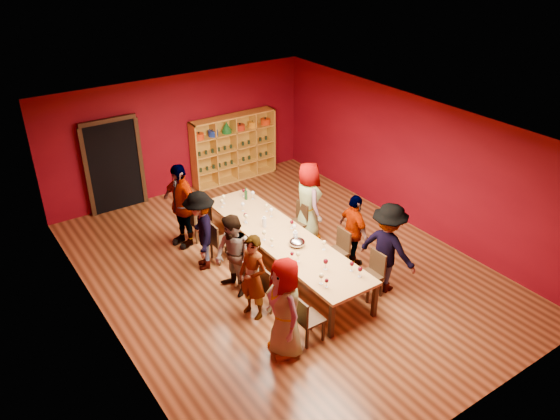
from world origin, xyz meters
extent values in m
cube|color=#5A2E17|center=(0.00, 0.00, -0.01)|extent=(7.10, 9.10, 0.02)
cube|color=#5F0410|center=(0.00, 4.51, 1.50)|extent=(7.10, 0.02, 3.00)
cube|color=#5F0410|center=(0.00, -4.51, 1.50)|extent=(7.10, 0.02, 3.00)
cube|color=#5F0410|center=(-3.51, 0.00, 1.50)|extent=(0.02, 9.10, 3.00)
cube|color=#5F0410|center=(3.51, 0.00, 1.50)|extent=(0.02, 9.10, 3.00)
cube|color=silver|center=(0.00, 0.00, 3.01)|extent=(7.10, 9.10, 0.02)
cube|color=#B5854B|center=(0.00, 0.00, 0.72)|extent=(1.10, 4.50, 0.06)
cube|color=black|center=(-0.49, -2.17, 0.34)|extent=(0.08, 0.08, 0.69)
cube|color=black|center=(-0.49, 2.17, 0.34)|extent=(0.08, 0.08, 0.69)
cube|color=black|center=(0.49, -2.17, 0.34)|extent=(0.08, 0.08, 0.69)
cube|color=black|center=(0.49, 2.17, 0.34)|extent=(0.08, 0.08, 0.69)
cube|color=black|center=(-1.80, 4.44, 1.10)|extent=(1.20, 0.14, 2.20)
cube|color=black|center=(-1.80, 4.37, 2.25)|extent=(1.32, 0.06, 0.10)
cube|color=black|center=(-2.45, 4.37, 1.10)|extent=(0.10, 0.06, 2.20)
cube|color=black|center=(-1.15, 4.37, 1.10)|extent=(0.10, 0.06, 2.20)
cube|color=gold|center=(0.22, 4.28, 0.90)|extent=(0.04, 0.40, 1.80)
cube|color=gold|center=(2.58, 4.28, 0.90)|extent=(0.04, 0.40, 1.80)
cube|color=gold|center=(1.40, 4.28, 1.78)|extent=(2.40, 0.40, 0.04)
cube|color=gold|center=(1.40, 4.28, 0.02)|extent=(2.40, 0.40, 0.04)
cube|color=gold|center=(1.40, 4.47, 0.90)|extent=(2.40, 0.02, 1.80)
cube|color=gold|center=(1.40, 4.28, 0.45)|extent=(2.36, 0.38, 0.03)
cube|color=gold|center=(1.40, 4.28, 0.90)|extent=(2.36, 0.38, 0.03)
cube|color=gold|center=(1.40, 4.28, 1.35)|extent=(2.36, 0.38, 0.03)
cube|color=gold|center=(0.80, 4.28, 0.90)|extent=(0.03, 0.38, 1.76)
cube|color=gold|center=(1.40, 4.28, 0.90)|extent=(0.03, 0.38, 1.76)
cube|color=gold|center=(2.00, 4.28, 0.90)|extent=(0.03, 0.38, 1.76)
cylinder|color=#E63E0D|center=(0.40, 4.28, 1.44)|extent=(0.26, 0.26, 0.15)
sphere|color=black|center=(0.40, 4.28, 1.53)|extent=(0.05, 0.05, 0.05)
cylinder|color=#153096|center=(0.80, 4.28, 1.44)|extent=(0.26, 0.26, 0.15)
sphere|color=black|center=(0.80, 4.28, 1.53)|extent=(0.05, 0.05, 0.05)
cylinder|color=#1A6A29|center=(1.20, 4.28, 1.41)|extent=(0.26, 0.26, 0.08)
cone|color=#1A6A29|center=(1.20, 4.28, 1.56)|extent=(0.24, 0.24, 0.22)
cylinder|color=red|center=(1.60, 4.28, 1.44)|extent=(0.26, 0.26, 0.15)
sphere|color=black|center=(1.60, 4.28, 1.53)|extent=(0.05, 0.05, 0.05)
cylinder|color=orange|center=(2.00, 4.28, 1.44)|extent=(0.26, 0.26, 0.15)
sphere|color=black|center=(2.00, 4.28, 1.53)|extent=(0.05, 0.05, 0.05)
cylinder|color=#E63E0D|center=(2.40, 4.28, 1.44)|extent=(0.26, 0.26, 0.15)
sphere|color=black|center=(2.40, 4.28, 1.53)|extent=(0.05, 0.05, 0.05)
cylinder|color=black|center=(0.38, 4.28, 0.52)|extent=(0.07, 0.07, 0.10)
cylinder|color=black|center=(0.56, 4.28, 0.52)|extent=(0.07, 0.07, 0.10)
cylinder|color=black|center=(0.75, 4.28, 0.52)|extent=(0.07, 0.07, 0.10)
cylinder|color=black|center=(0.93, 4.28, 0.52)|extent=(0.07, 0.07, 0.10)
cylinder|color=black|center=(1.12, 4.28, 0.52)|extent=(0.07, 0.07, 0.10)
cylinder|color=black|center=(1.30, 4.28, 0.52)|extent=(0.07, 0.07, 0.10)
cylinder|color=black|center=(1.49, 4.28, 0.52)|extent=(0.07, 0.07, 0.10)
cylinder|color=black|center=(1.67, 4.28, 0.52)|extent=(0.07, 0.07, 0.10)
cylinder|color=black|center=(1.86, 4.28, 0.52)|extent=(0.07, 0.07, 0.10)
cylinder|color=black|center=(2.04, 4.28, 0.52)|extent=(0.07, 0.07, 0.10)
cylinder|color=black|center=(2.23, 4.28, 0.52)|extent=(0.07, 0.07, 0.10)
cylinder|color=black|center=(2.42, 4.28, 0.52)|extent=(0.07, 0.07, 0.10)
cylinder|color=black|center=(0.38, 4.28, 0.97)|extent=(0.07, 0.07, 0.10)
cylinder|color=black|center=(0.56, 4.28, 0.97)|extent=(0.07, 0.07, 0.10)
cylinder|color=black|center=(0.75, 4.28, 0.97)|extent=(0.07, 0.07, 0.10)
cylinder|color=black|center=(0.93, 4.28, 0.97)|extent=(0.07, 0.07, 0.10)
cylinder|color=black|center=(1.12, 4.28, 0.97)|extent=(0.07, 0.07, 0.10)
cylinder|color=black|center=(1.30, 4.28, 0.97)|extent=(0.07, 0.07, 0.10)
cylinder|color=black|center=(1.49, 4.28, 0.97)|extent=(0.07, 0.07, 0.10)
cylinder|color=black|center=(1.67, 4.28, 0.97)|extent=(0.07, 0.07, 0.10)
cylinder|color=black|center=(1.86, 4.28, 0.97)|extent=(0.07, 0.07, 0.10)
cylinder|color=black|center=(2.04, 4.28, 0.97)|extent=(0.07, 0.07, 0.10)
cylinder|color=black|center=(2.23, 4.28, 0.97)|extent=(0.07, 0.07, 0.10)
cylinder|color=black|center=(2.42, 4.28, 0.97)|extent=(0.07, 0.07, 0.10)
cube|color=black|center=(-0.83, -2.00, 0.43)|extent=(0.42, 0.42, 0.04)
cube|color=black|center=(-1.02, -2.00, 0.67)|extent=(0.04, 0.40, 0.44)
cube|color=black|center=(-1.00, -2.17, 0.21)|extent=(0.04, 0.04, 0.41)
cube|color=black|center=(-0.66, -2.17, 0.21)|extent=(0.04, 0.04, 0.41)
cube|color=black|center=(-1.00, -1.83, 0.21)|extent=(0.04, 0.04, 0.41)
cube|color=black|center=(-0.66, -1.83, 0.21)|extent=(0.04, 0.04, 0.41)
imported|color=#131936|center=(-1.33, -2.00, 0.88)|extent=(0.62, 0.93, 1.76)
cube|color=black|center=(-0.83, -0.92, 0.43)|extent=(0.42, 0.42, 0.04)
cube|color=black|center=(-1.02, -0.92, 0.67)|extent=(0.04, 0.40, 0.44)
cube|color=black|center=(-1.00, -1.09, 0.21)|extent=(0.04, 0.04, 0.41)
cube|color=black|center=(-0.66, -1.09, 0.21)|extent=(0.04, 0.04, 0.41)
cube|color=black|center=(-1.00, -0.75, 0.21)|extent=(0.04, 0.04, 0.41)
cube|color=black|center=(-0.66, -0.75, 0.21)|extent=(0.04, 0.04, 0.41)
imported|color=#5471AD|center=(-1.25, -0.92, 0.80)|extent=(0.57, 0.68, 1.61)
cube|color=black|center=(-0.83, -0.15, 0.43)|extent=(0.42, 0.42, 0.04)
cube|color=black|center=(-1.02, -0.15, 0.67)|extent=(0.04, 0.40, 0.44)
cube|color=black|center=(-1.00, -0.32, 0.21)|extent=(0.04, 0.04, 0.41)
cube|color=black|center=(-0.66, -0.32, 0.21)|extent=(0.04, 0.04, 0.41)
cube|color=black|center=(-1.00, 0.02, 0.21)|extent=(0.04, 0.04, 0.41)
cube|color=black|center=(-0.66, 0.02, 0.21)|extent=(0.04, 0.04, 0.41)
imported|color=#141738|center=(-1.20, -0.15, 0.81)|extent=(0.49, 0.82, 1.62)
cube|color=black|center=(-0.83, 0.97, 0.43)|extent=(0.42, 0.42, 0.04)
cube|color=black|center=(-1.02, 0.97, 0.67)|extent=(0.04, 0.40, 0.44)
cube|color=black|center=(-1.00, 0.80, 0.21)|extent=(0.04, 0.04, 0.41)
cube|color=black|center=(-0.66, 0.80, 0.21)|extent=(0.04, 0.04, 0.41)
cube|color=black|center=(-1.00, 1.14, 0.21)|extent=(0.04, 0.04, 0.41)
cube|color=black|center=(-0.66, 1.14, 0.21)|extent=(0.04, 0.04, 0.41)
imported|color=#141D39|center=(-1.29, 0.97, 0.84)|extent=(0.79, 1.17, 1.68)
cube|color=black|center=(-0.83, 2.00, 0.43)|extent=(0.42, 0.42, 0.04)
cube|color=black|center=(-1.02, 2.00, 0.67)|extent=(0.04, 0.40, 0.44)
cube|color=black|center=(-1.00, 1.83, 0.21)|extent=(0.04, 0.04, 0.41)
cube|color=black|center=(-0.66, 1.83, 0.21)|extent=(0.04, 0.04, 0.41)
cube|color=black|center=(-1.00, 2.17, 0.21)|extent=(0.04, 0.04, 0.41)
cube|color=black|center=(-0.66, 2.17, 0.21)|extent=(0.04, 0.04, 0.41)
imported|color=#121433|center=(-1.22, 2.00, 0.94)|extent=(0.74, 1.19, 1.88)
cube|color=black|center=(0.83, -1.65, 0.43)|extent=(0.42, 0.42, 0.04)
cube|color=black|center=(1.02, -1.65, 0.67)|extent=(0.04, 0.40, 0.44)
cube|color=black|center=(0.66, -1.82, 0.21)|extent=(0.04, 0.04, 0.41)
cube|color=black|center=(1.00, -1.82, 0.21)|extent=(0.04, 0.04, 0.41)
cube|color=black|center=(0.66, -1.48, 0.21)|extent=(0.04, 0.04, 0.41)
cube|color=black|center=(1.00, -1.48, 0.21)|extent=(0.04, 0.04, 0.41)
imported|color=pink|center=(1.23, -1.65, 0.90)|extent=(0.75, 1.24, 1.80)
cube|color=black|center=(0.83, -0.68, 0.43)|extent=(0.42, 0.42, 0.04)
cube|color=black|center=(1.02, -0.68, 0.67)|extent=(0.04, 0.40, 0.44)
cube|color=black|center=(0.66, -0.85, 0.21)|extent=(0.04, 0.04, 0.41)
cube|color=black|center=(1.00, -0.85, 0.21)|extent=(0.04, 0.04, 0.41)
cube|color=black|center=(0.66, -0.51, 0.21)|extent=(0.04, 0.04, 0.41)
cube|color=black|center=(1.00, -0.51, 0.21)|extent=(0.04, 0.04, 0.41)
imported|color=silver|center=(1.27, -0.68, 0.78)|extent=(0.52, 0.96, 1.56)
cube|color=black|center=(0.83, 0.71, 0.43)|extent=(0.42, 0.42, 0.04)
cube|color=black|center=(1.02, 0.71, 0.67)|extent=(0.04, 0.40, 0.44)
cube|color=black|center=(0.66, 0.54, 0.21)|extent=(0.04, 0.04, 0.41)
cube|color=black|center=(1.00, 0.54, 0.21)|extent=(0.04, 0.04, 0.41)
cube|color=black|center=(0.66, 0.88, 0.21)|extent=(0.04, 0.04, 0.41)
cube|color=black|center=(1.00, 0.88, 0.21)|extent=(0.04, 0.04, 0.41)
imported|color=#4B4A4F|center=(1.18, 0.71, 0.89)|extent=(0.65, 0.95, 1.78)
cylinder|color=white|center=(0.37, -0.85, 0.75)|extent=(0.07, 0.07, 0.01)
cylinder|color=white|center=(0.37, -0.85, 0.82)|extent=(0.01, 0.01, 0.11)
ellipsoid|color=#EFDE95|center=(0.37, -0.85, 0.91)|extent=(0.08, 0.08, 0.10)
cylinder|color=white|center=(-0.36, -0.19, 0.75)|extent=(0.06, 0.06, 0.01)
cylinder|color=white|center=(-0.36, -0.19, 0.81)|extent=(0.01, 0.01, 0.10)
ellipsoid|color=#EFDE95|center=(-0.36, -0.19, 0.89)|extent=(0.07, 0.07, 0.08)
cylinder|color=white|center=(-0.31, 0.86, 0.75)|extent=(0.07, 0.07, 0.01)
cylinder|color=white|center=(-0.31, 0.86, 0.82)|extent=(0.01, 0.01, 0.11)
ellipsoid|color=#EFDE95|center=(-0.31, 0.86, 0.91)|extent=(0.08, 0.08, 0.10)
cylinder|color=white|center=(0.34, -1.90, 0.75)|extent=(0.07, 0.07, 0.01)
cylinder|color=white|center=(0.34, -1.90, 0.82)|extent=(0.01, 0.01, 0.12)
ellipsoid|color=#440710|center=(0.34, -1.90, 0.91)|extent=(0.08, 0.08, 0.10)
cylinder|color=white|center=(0.26, -0.05, 0.75)|extent=(0.07, 0.07, 0.01)
cylinder|color=white|center=(0.26, -0.05, 0.82)|extent=(0.01, 0.01, 0.12)
ellipsoid|color=white|center=(0.26, -0.05, 0.91)|extent=(0.08, 0.08, 0.10)
cylinder|color=white|center=(-0.34, -1.81, 0.75)|extent=(0.06, 0.06, 0.01)
cylinder|color=white|center=(-0.34, -1.81, 0.81)|extent=(0.01, 0.01, 0.10)
ellipsoid|color=#440710|center=(-0.34, -1.81, 0.89)|extent=(0.07, 0.07, 0.08)
cylinder|color=white|center=(0.27, 0.80, 0.75)|extent=(0.06, 0.06, 0.01)
cylinder|color=white|center=(0.27, 0.80, 0.81)|extent=(0.01, 0.01, 0.11)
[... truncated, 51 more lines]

